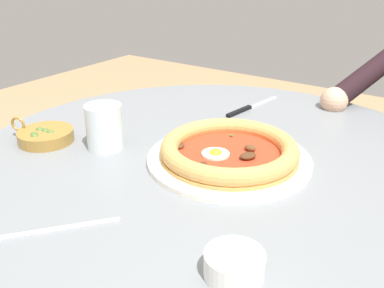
% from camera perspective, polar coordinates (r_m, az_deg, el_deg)
% --- Properties ---
extents(dining_table, '(1.01, 1.01, 0.73)m').
position_cam_1_polar(dining_table, '(0.90, 2.91, -10.73)').
color(dining_table, gray).
rests_on(dining_table, ground).
extents(pizza_on_plate, '(0.31, 0.31, 0.04)m').
position_cam_1_polar(pizza_on_plate, '(0.81, 5.00, -1.11)').
color(pizza_on_plate, white).
rests_on(pizza_on_plate, dining_table).
extents(water_glass, '(0.07, 0.07, 0.09)m').
position_cam_1_polar(water_glass, '(0.87, -11.66, 1.95)').
color(water_glass, silver).
rests_on(water_glass, dining_table).
extents(steak_knife, '(0.04, 0.21, 0.01)m').
position_cam_1_polar(steak_knife, '(1.09, 7.25, 4.73)').
color(steak_knife, silver).
rests_on(steak_knife, dining_table).
extents(ramekin_capers, '(0.08, 0.08, 0.03)m').
position_cam_1_polar(ramekin_capers, '(0.54, 5.69, -15.71)').
color(ramekin_capers, white).
rests_on(ramekin_capers, dining_table).
extents(olive_pan, '(0.14, 0.11, 0.05)m').
position_cam_1_polar(olive_pan, '(0.94, -19.13, 1.08)').
color(olive_pan, olive).
rests_on(olive_pan, dining_table).
extents(fork_utensil, '(0.12, 0.14, 0.00)m').
position_cam_1_polar(fork_utensil, '(0.65, -17.30, -10.82)').
color(fork_utensil, '#BCBCC1').
rests_on(fork_utensil, dining_table).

